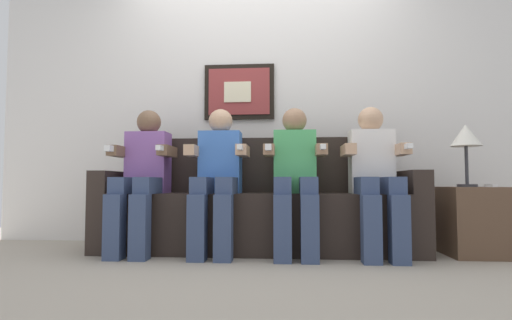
% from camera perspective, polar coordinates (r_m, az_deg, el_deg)
% --- Properties ---
extents(ground_plane, '(6.33, 6.33, 0.00)m').
position_cam_1_polar(ground_plane, '(2.87, -0.24, -13.91)').
color(ground_plane, '#9E9384').
extents(back_wall_assembly, '(4.87, 0.10, 2.60)m').
position_cam_1_polar(back_wall_assembly, '(3.67, 0.68, 8.86)').
color(back_wall_assembly, silver).
rests_on(back_wall_assembly, ground_plane).
extents(couch, '(2.47, 0.58, 0.90)m').
position_cam_1_polar(couch, '(3.16, 0.25, -7.23)').
color(couch, '#2D231E').
rests_on(couch, ground_plane).
extents(person_leftmost, '(0.46, 0.56, 1.11)m').
position_cam_1_polar(person_leftmost, '(3.17, -15.89, -1.78)').
color(person_leftmost, '#8C59A5').
rests_on(person_leftmost, ground_plane).
extents(person_left_center, '(0.46, 0.56, 1.11)m').
position_cam_1_polar(person_left_center, '(3.02, -5.48, -1.83)').
color(person_left_center, '#3F72CC').
rests_on(person_left_center, ground_plane).
extents(person_right_center, '(0.46, 0.56, 1.11)m').
position_cam_1_polar(person_right_center, '(2.97, 5.60, -1.79)').
color(person_right_center, '#4CB266').
rests_on(person_right_center, ground_plane).
extents(person_rightmost, '(0.46, 0.56, 1.11)m').
position_cam_1_polar(person_rightmost, '(3.04, 16.62, -1.71)').
color(person_rightmost, white).
rests_on(person_rightmost, ground_plane).
extents(side_table_right, '(0.40, 0.40, 0.50)m').
position_cam_1_polar(side_table_right, '(3.33, 28.68, -7.69)').
color(side_table_right, brown).
rests_on(side_table_right, ground_plane).
extents(table_lamp, '(0.22, 0.22, 0.46)m').
position_cam_1_polar(table_lamp, '(3.33, 27.77, 2.76)').
color(table_lamp, '#333338').
rests_on(table_lamp, side_table_right).
extents(spare_remote_on_table, '(0.04, 0.13, 0.02)m').
position_cam_1_polar(spare_remote_on_table, '(3.30, 30.48, -3.17)').
color(spare_remote_on_table, white).
rests_on(spare_remote_on_table, side_table_right).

